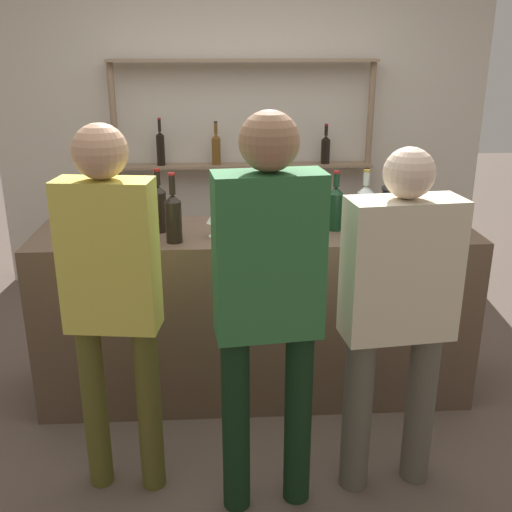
{
  "coord_description": "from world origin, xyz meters",
  "views": [
    {
      "loc": [
        -0.18,
        -3.11,
        1.93
      ],
      "look_at": [
        0.0,
        0.0,
        0.83
      ],
      "focal_mm": 42.0,
      "sensor_mm": 36.0,
      "label": 1
    }
  ],
  "objects_px": {
    "counter_bottle_0": "(365,207)",
    "customer_center": "(268,291)",
    "counter_bottle_3": "(335,207)",
    "counter_bottle_2": "(159,207)",
    "customer_right": "(398,303)",
    "customer_left": "(111,286)",
    "wine_glass": "(214,218)",
    "counter_bottle_1": "(174,216)",
    "ice_bucket": "(401,209)",
    "cork_jar": "(121,210)"
  },
  "relations": [
    {
      "from": "cork_jar",
      "to": "customer_right",
      "type": "bearing_deg",
      "value": -37.75
    },
    {
      "from": "counter_bottle_1",
      "to": "ice_bucket",
      "type": "bearing_deg",
      "value": 6.62
    },
    {
      "from": "counter_bottle_2",
      "to": "wine_glass",
      "type": "relative_size",
      "value": 2.48
    },
    {
      "from": "counter_bottle_0",
      "to": "counter_bottle_3",
      "type": "bearing_deg",
      "value": 166.03
    },
    {
      "from": "ice_bucket",
      "to": "customer_right",
      "type": "bearing_deg",
      "value": -105.85
    },
    {
      "from": "customer_right",
      "to": "cork_jar",
      "type": "bearing_deg",
      "value": 45.82
    },
    {
      "from": "counter_bottle_0",
      "to": "cork_jar",
      "type": "relative_size",
      "value": 2.05
    },
    {
      "from": "wine_glass",
      "to": "customer_center",
      "type": "relative_size",
      "value": 0.08
    },
    {
      "from": "ice_bucket",
      "to": "customer_center",
      "type": "distance_m",
      "value": 1.2
    },
    {
      "from": "counter_bottle_1",
      "to": "cork_jar",
      "type": "height_order",
      "value": "counter_bottle_1"
    },
    {
      "from": "counter_bottle_0",
      "to": "counter_bottle_3",
      "type": "height_order",
      "value": "counter_bottle_0"
    },
    {
      "from": "customer_left",
      "to": "ice_bucket",
      "type": "bearing_deg",
      "value": -54.93
    },
    {
      "from": "wine_glass",
      "to": "ice_bucket",
      "type": "relative_size",
      "value": 0.59
    },
    {
      "from": "ice_bucket",
      "to": "customer_right",
      "type": "relative_size",
      "value": 0.15
    },
    {
      "from": "counter_bottle_0",
      "to": "customer_center",
      "type": "xyz_separation_m",
      "value": [
        -0.59,
        -0.89,
        -0.1
      ]
    },
    {
      "from": "customer_left",
      "to": "customer_right",
      "type": "relative_size",
      "value": 1.06
    },
    {
      "from": "customer_right",
      "to": "customer_left",
      "type": "bearing_deg",
      "value": 81.28
    },
    {
      "from": "counter_bottle_1",
      "to": "counter_bottle_3",
      "type": "bearing_deg",
      "value": 11.11
    },
    {
      "from": "counter_bottle_3",
      "to": "customer_right",
      "type": "height_order",
      "value": "customer_right"
    },
    {
      "from": "counter_bottle_1",
      "to": "customer_left",
      "type": "bearing_deg",
      "value": -109.56
    },
    {
      "from": "cork_jar",
      "to": "customer_left",
      "type": "relative_size",
      "value": 0.1
    },
    {
      "from": "counter_bottle_0",
      "to": "wine_glass",
      "type": "xyz_separation_m",
      "value": [
        -0.8,
        -0.05,
        -0.03
      ]
    },
    {
      "from": "customer_right",
      "to": "counter_bottle_0",
      "type": "bearing_deg",
      "value": -8.47
    },
    {
      "from": "cork_jar",
      "to": "customer_left",
      "type": "distance_m",
      "value": 0.96
    },
    {
      "from": "counter_bottle_2",
      "to": "counter_bottle_0",
      "type": "bearing_deg",
      "value": -3.09
    },
    {
      "from": "cork_jar",
      "to": "wine_glass",
      "type": "bearing_deg",
      "value": -27.03
    },
    {
      "from": "counter_bottle_3",
      "to": "customer_right",
      "type": "bearing_deg",
      "value": -81.5
    },
    {
      "from": "customer_left",
      "to": "wine_glass",
      "type": "bearing_deg",
      "value": -23.99
    },
    {
      "from": "customer_center",
      "to": "customer_left",
      "type": "height_order",
      "value": "customer_center"
    },
    {
      "from": "cork_jar",
      "to": "customer_right",
      "type": "distance_m",
      "value": 1.65
    },
    {
      "from": "counter_bottle_3",
      "to": "customer_center",
      "type": "relative_size",
      "value": 0.19
    },
    {
      "from": "cork_jar",
      "to": "counter_bottle_1",
      "type": "bearing_deg",
      "value": -47.52
    },
    {
      "from": "counter_bottle_2",
      "to": "ice_bucket",
      "type": "xyz_separation_m",
      "value": [
        1.3,
        -0.05,
        -0.02
      ]
    },
    {
      "from": "wine_glass",
      "to": "customer_center",
      "type": "distance_m",
      "value": 0.87
    },
    {
      "from": "counter_bottle_1",
      "to": "wine_glass",
      "type": "xyz_separation_m",
      "value": [
        0.2,
        0.08,
        -0.03
      ]
    },
    {
      "from": "counter_bottle_3",
      "to": "customer_left",
      "type": "bearing_deg",
      "value": -144.05
    },
    {
      "from": "counter_bottle_2",
      "to": "counter_bottle_3",
      "type": "xyz_separation_m",
      "value": [
        0.95,
        -0.02,
        -0.01
      ]
    },
    {
      "from": "customer_right",
      "to": "counter_bottle_1",
      "type": "bearing_deg",
      "value": 49.69
    },
    {
      "from": "counter_bottle_3",
      "to": "counter_bottle_0",
      "type": "bearing_deg",
      "value": -13.97
    },
    {
      "from": "counter_bottle_1",
      "to": "ice_bucket",
      "type": "relative_size",
      "value": 1.54
    },
    {
      "from": "counter_bottle_0",
      "to": "wine_glass",
      "type": "height_order",
      "value": "counter_bottle_0"
    },
    {
      "from": "counter_bottle_0",
      "to": "wine_glass",
      "type": "distance_m",
      "value": 0.81
    },
    {
      "from": "cork_jar",
      "to": "ice_bucket",
      "type": "bearing_deg",
      "value": -7.73
    },
    {
      "from": "counter_bottle_0",
      "to": "counter_bottle_3",
      "type": "relative_size",
      "value": 1.04
    },
    {
      "from": "customer_left",
      "to": "customer_right",
      "type": "height_order",
      "value": "customer_left"
    },
    {
      "from": "counter_bottle_2",
      "to": "counter_bottle_1",
      "type": "bearing_deg",
      "value": -64.18
    },
    {
      "from": "counter_bottle_3",
      "to": "ice_bucket",
      "type": "height_order",
      "value": "counter_bottle_3"
    },
    {
      "from": "counter_bottle_1",
      "to": "counter_bottle_3",
      "type": "relative_size",
      "value": 1.11
    },
    {
      "from": "counter_bottle_2",
      "to": "customer_right",
      "type": "distance_m",
      "value": 1.38
    },
    {
      "from": "counter_bottle_0",
      "to": "ice_bucket",
      "type": "bearing_deg",
      "value": 2.74
    }
  ]
}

